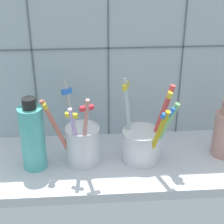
% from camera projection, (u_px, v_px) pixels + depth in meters
% --- Properties ---
extents(counter_slab, '(0.64, 0.22, 0.02)m').
position_uv_depth(counter_slab, '(112.00, 164.00, 0.77)').
color(counter_slab, silver).
rests_on(counter_slab, ground).
extents(tile_wall_back, '(0.64, 0.02, 0.45)m').
position_uv_depth(tile_wall_back, '(108.00, 48.00, 0.78)').
color(tile_wall_back, '#B2C1CC').
rests_on(tile_wall_back, ground).
extents(toothbrush_cup_left, '(0.11, 0.11, 0.17)m').
position_uv_depth(toothbrush_cup_left, '(82.00, 142.00, 0.74)').
color(toothbrush_cup_left, silver).
rests_on(toothbrush_cup_left, counter_slab).
extents(toothbrush_cup_right, '(0.11, 0.11, 0.18)m').
position_uv_depth(toothbrush_cup_right, '(143.00, 141.00, 0.75)').
color(toothbrush_cup_right, silver).
rests_on(toothbrush_cup_right, counter_slab).
extents(soap_bottle, '(0.05, 0.05, 0.15)m').
position_uv_depth(soap_bottle, '(33.00, 137.00, 0.71)').
color(soap_bottle, '#53BEB8').
rests_on(soap_bottle, counter_slab).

